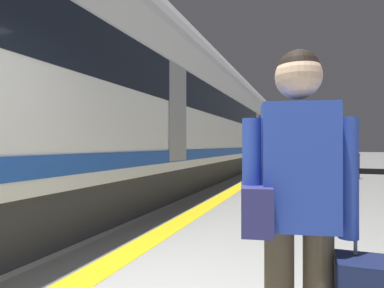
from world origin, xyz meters
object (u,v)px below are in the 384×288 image
at_px(suitcase_near, 314,165).
at_px(duffel_bag_far, 318,162).
at_px(passenger_far, 323,149).
at_px(traveller_foreground, 295,200).
at_px(passenger_near, 306,150).
at_px(passenger_mid, 300,153).
at_px(duffel_bag_mid, 312,183).
at_px(waste_bin, 353,166).
at_px(high_speed_train, 193,111).

relative_size(suitcase_near, duffel_bag_far, 2.14).
bearing_deg(passenger_far, traveller_foreground, -92.45).
relative_size(passenger_near, passenger_mid, 0.97).
distance_m(duffel_bag_mid, waste_bin, 3.45).
relative_size(suitcase_near, passenger_mid, 0.55).
height_order(passenger_near, waste_bin, passenger_near).
bearing_deg(waste_bin, passenger_near, 120.10).
relative_size(duffel_bag_mid, waste_bin, 0.48).
xyz_separation_m(traveller_foreground, passenger_far, (0.88, 20.53, 0.00)).
xyz_separation_m(passenger_near, duffel_bag_far, (0.64, 6.35, -0.84)).
bearing_deg(duffel_bag_far, passenger_near, -95.72).
height_order(passenger_near, suitcase_near, passenger_near).
distance_m(high_speed_train, traveller_foreground, 10.29).
height_order(high_speed_train, passenger_far, high_speed_train).
bearing_deg(duffel_bag_far, traveller_foreground, -91.56).
height_order(passenger_near, passenger_mid, passenger_mid).
relative_size(passenger_mid, duffel_bag_mid, 3.93).
height_order(traveller_foreground, passenger_mid, passenger_mid).
bearing_deg(passenger_near, waste_bin, -59.90).
height_order(duffel_bag_mid, waste_bin, waste_bin).
xyz_separation_m(high_speed_train, waste_bin, (5.53, 1.82, -2.05)).
height_order(duffel_bag_far, waste_bin, waste_bin).
height_order(passenger_mid, passenger_far, passenger_mid).
bearing_deg(passenger_mid, passenger_far, 84.97).
xyz_separation_m(passenger_near, passenger_far, (0.96, 6.54, -0.02)).
height_order(duffel_bag_mid, duffel_bag_far, same).
xyz_separation_m(passenger_mid, duffel_bag_mid, (0.32, -0.17, -0.85)).
bearing_deg(passenger_near, suitcase_near, -24.59).
relative_size(passenger_mid, passenger_far, 1.06).
bearing_deg(passenger_near, duffel_bag_mid, -88.08).
xyz_separation_m(high_speed_train, suitcase_near, (4.23, 4.47, -2.20)).
distance_m(traveller_foreground, passenger_far, 20.55).
distance_m(high_speed_train, duffel_bag_mid, 4.91).
xyz_separation_m(suitcase_near, passenger_far, (0.64, 6.69, 0.66)).
bearing_deg(passenger_far, high_speed_train, -113.57).
relative_size(high_speed_train, suitcase_near, 33.34).
height_order(traveller_foreground, passenger_near, traveller_foreground).
distance_m(high_speed_train, waste_bin, 6.17).
distance_m(traveller_foreground, passenger_near, 13.99).
bearing_deg(traveller_foreground, duffel_bag_far, 88.44).
distance_m(suitcase_near, passenger_mid, 5.67).
bearing_deg(high_speed_train, duffel_bag_mid, -17.68).
distance_m(high_speed_train, passenger_far, 12.27).
distance_m(traveller_foreground, duffel_bag_far, 20.36).
bearing_deg(duffel_bag_far, duffel_bag_mid, -92.04).
bearing_deg(traveller_foreground, high_speed_train, 113.08).
distance_m(suitcase_near, duffel_bag_far, 6.50).
relative_size(passenger_far, waste_bin, 1.80).
relative_size(passenger_mid, duffel_bag_far, 3.93).
bearing_deg(passenger_mid, passenger_near, 88.79).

